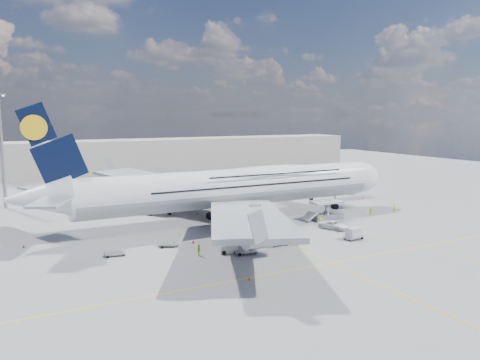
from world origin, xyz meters
name	(u,v)px	position (x,y,z in m)	size (l,w,h in m)	color
ground	(260,232)	(0.00, 0.00, 0.00)	(300.00, 300.00, 0.00)	gray
taxi_line_main	(260,232)	(0.00, 0.00, 0.01)	(0.25, 220.00, 0.01)	yellow
taxi_line_cross	(331,263)	(0.00, -20.00, 0.01)	(120.00, 0.25, 0.01)	yellow
taxi_line_diag	(294,214)	(14.00, 10.00, 0.01)	(0.25, 100.00, 0.01)	yellow
airliner	(236,187)	(0.26, 10.00, 6.87)	(77.26, 79.15, 23.71)	white
jet_bridge	(323,172)	(29.81, 20.94, 6.85)	(18.80, 12.10, 8.50)	#B7B7BC
cargo_loader	(325,213)	(16.82, 2.89, 1.25)	(8.53, 3.20, 3.67)	silver
light_mast	(2,150)	(-40.00, 45.00, 13.21)	(3.00, 0.70, 25.50)	gray
terminal	(127,157)	(0.00, 95.00, 6.00)	(180.00, 16.00, 12.00)	#B2AD9E
tree_line	(186,150)	(40.00, 140.00, 4.00)	(160.00, 6.00, 8.00)	#193814
dolly_row_a	(168,245)	(-17.69, -1.28, 0.34)	(3.43, 2.74, 0.44)	gray
dolly_row_b	(245,251)	(-8.61, -10.46, 0.38)	(3.69, 2.53, 0.49)	gray
dolly_row_c	(261,240)	(-3.25, -5.75, 0.29)	(2.79, 1.90, 0.37)	gray
dolly_back	(115,254)	(-26.39, -2.34, 0.33)	(3.01, 1.82, 0.42)	gray
dolly_nose_far	(354,233)	(11.44, -11.67, 1.10)	(3.42, 2.11, 2.05)	gray
dolly_nose_near	(278,243)	(-1.75, -8.88, 0.34)	(3.12, 1.90, 0.44)	gray
baggage_tug	(228,248)	(-10.73, -8.86, 0.74)	(2.87, 1.67, 1.69)	silver
catering_truck_inner	(160,206)	(-11.25, 22.81, 1.69)	(6.46, 4.00, 3.59)	gray
catering_truck_outer	(145,193)	(-8.90, 41.92, 1.65)	(5.94, 2.35, 3.55)	gray
service_van	(334,225)	(13.07, -4.36, 0.76)	(2.53, 5.50, 1.53)	white
crew_nose	(394,207)	(34.80, 1.94, 0.92)	(0.67, 0.44, 1.83)	#ABFF1A
crew_loader	(371,212)	(26.85, 0.76, 0.86)	(0.84, 0.65, 1.73)	#CCF219
crew_wing	(199,250)	(-15.31, -8.28, 0.90)	(1.05, 0.44, 1.80)	#A0FB1A
crew_van	(320,220)	(13.18, -0.21, 0.81)	(0.80, 0.52, 1.63)	#B8FF1A
crew_tug	(306,240)	(2.23, -10.94, 0.87)	(1.13, 0.65, 1.74)	#CBFF1A
cone_nose	(363,198)	(39.64, 17.08, 0.29)	(0.47, 0.47, 0.60)	#E93F0C
cone_wing_left_inner	(197,213)	(-4.33, 19.02, 0.25)	(0.41, 0.41, 0.53)	#E93F0C
cone_wing_left_outer	(117,201)	(-16.01, 41.33, 0.24)	(0.39, 0.39, 0.49)	#E93F0C
cone_wing_right_inner	(193,242)	(-13.41, -1.25, 0.27)	(0.44, 0.44, 0.56)	#E93F0C
cone_wing_right_outer	(249,278)	(-13.53, -20.61, 0.24)	(0.39, 0.39, 0.50)	#E93F0C
cone_tail	(24,246)	(-38.24, 8.70, 0.25)	(0.41, 0.41, 0.52)	#E93F0C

